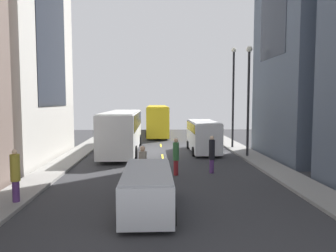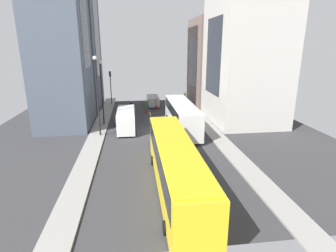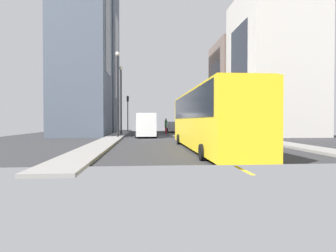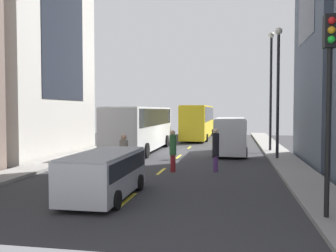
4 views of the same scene
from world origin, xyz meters
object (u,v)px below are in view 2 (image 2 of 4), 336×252
Objects in this scene: streetcar_yellow at (175,163)px; delivery_van_white at (126,118)px; city_bus_white at (182,114)px; pedestrian_waiting_curb at (146,107)px; traffic_light_near_corner at (110,81)px; pedestrian_crossing_mid at (185,99)px; pedestrian_crossing_near at (156,103)px; pedestrian_walking_far at (132,107)px; car_silver_0 at (153,100)px.

streetcar_yellow is 15.26m from delivery_van_white.
pedestrian_waiting_curb is (3.86, -8.57, -0.88)m from city_bus_white.
traffic_light_near_corner is at bearing -79.67° from delivery_van_white.
streetcar_yellow reaches higher than city_bus_white.
streetcar_yellow is 28.31m from pedestrian_crossing_mid.
delivery_van_white is 2.93× the size of pedestrian_crossing_near.
pedestrian_crossing_mid reaches higher than pedestrian_waiting_curb.
city_bus_white is 18.76m from traffic_light_near_corner.
streetcar_yellow is 6.92× the size of pedestrian_waiting_curb.
streetcar_yellow reaches higher than pedestrian_crossing_mid.
pedestrian_walking_far is at bearing -53.61° from city_bus_white.
pedestrian_crossing_mid reaches higher than pedestrian_walking_far.
pedestrian_crossing_mid is at bearing 168.23° from traffic_light_near_corner.
traffic_light_near_corner is (5.60, -7.50, 2.92)m from pedestrian_waiting_curb.
streetcar_yellow reaches higher than car_silver_0.
pedestrian_crossing_near is at bearing 35.05° from pedestrian_crossing_mid.
city_bus_white is 0.80× the size of streetcar_yellow.
pedestrian_walking_far reaches higher than pedestrian_waiting_curb.
pedestrian_walking_far is 0.39× the size of traffic_light_near_corner.
traffic_light_near_corner is (7.09, -1.63, 3.09)m from car_silver_0.
pedestrian_walking_far is (2.13, 0.44, 0.04)m from pedestrian_waiting_curb.
delivery_van_white is 2.83× the size of pedestrian_crossing_mid.
delivery_van_white reaches higher than pedestrian_walking_far.
car_silver_0 is (-0.65, -28.61, -1.16)m from streetcar_yellow.
pedestrian_walking_far is (-0.65, -7.50, -0.34)m from delivery_van_white.
city_bus_white reaches higher than car_silver_0.
pedestrian_crossing_mid reaches higher than car_silver_0.
pedestrian_crossing_mid is 1.03× the size of pedestrian_crossing_near.
pedestrian_crossing_mid is 8.41m from pedestrian_waiting_curb.
car_silver_0 is 2.18× the size of pedestrian_waiting_curb.
car_silver_0 is at bearing -107.23° from delivery_van_white.
pedestrian_crossing_mid is (-2.97, -13.48, -0.73)m from city_bus_white.
streetcar_yellow is at bearing 38.86° from pedestrian_crossing_near.
pedestrian_waiting_curb is (1.50, 5.86, 0.17)m from car_silver_0.
city_bus_white is 5.48× the size of pedestrian_crossing_mid.
pedestrian_walking_far is at bearing -94.97° from delivery_van_white.
streetcar_yellow is at bearing 103.79° from delivery_van_white.
car_silver_0 is at bearing -173.66° from pedestrian_waiting_curb.
pedestrian_crossing_mid is (-9.61, -12.84, -0.23)m from delivery_van_white.
traffic_light_near_corner reaches higher than streetcar_yellow.
pedestrian_walking_far is at bearing 113.60° from traffic_light_near_corner.
streetcar_yellow is 6.66× the size of pedestrian_walking_far.
pedestrian_crossing_near is at bearing -92.12° from streetcar_yellow.
traffic_light_near_corner is (12.43, -2.59, 2.77)m from pedestrian_crossing_mid.
pedestrian_waiting_curb is 0.38× the size of traffic_light_near_corner.
traffic_light_near_corner is at bearing -82.57° from pedestrian_crossing_near.
city_bus_white is 13.82m from pedestrian_crossing_mid.
pedestrian_crossing_near is (-4.57, -10.54, -0.43)m from delivery_van_white.
pedestrian_crossing_mid is 0.97× the size of pedestrian_walking_far.
pedestrian_walking_far is (6.00, -8.14, -0.84)m from city_bus_white.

